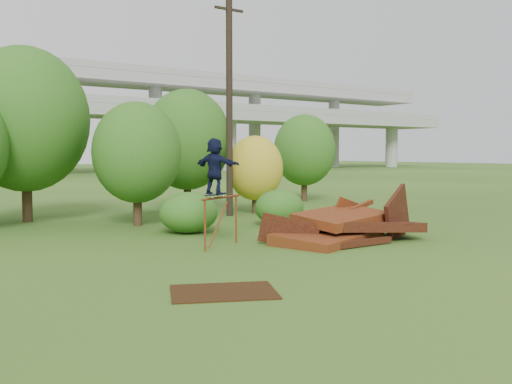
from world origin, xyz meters
TOP-DOWN VIEW (x-y plane):
  - ground at (0.00, 0.00)m, footprint 240.00×240.00m
  - scrap_pile at (2.19, 1.33)m, footprint 5.61×3.06m
  - grind_rail at (-1.67, 2.52)m, footprint 1.82×0.92m
  - skateboard at (-1.96, 2.38)m, footprint 0.85×0.56m
  - skater at (-1.96, 2.38)m, footprint 0.94×1.55m
  - flat_plate at (-4.51, -2.05)m, footprint 2.48×2.21m
  - tree_1 at (-4.66, 12.11)m, footprint 4.95×4.95m
  - tree_2 at (-1.61, 8.47)m, footprint 3.29×3.29m
  - tree_3 at (2.60, 12.26)m, footprint 4.11×4.11m
  - tree_4 at (4.51, 9.44)m, footprint 2.54×2.54m
  - tree_5 at (10.43, 12.96)m, footprint 3.46×3.46m
  - shrub_left at (-1.03, 5.61)m, footprint 2.03×1.88m
  - shrub_right at (2.75, 5.42)m, footprint 1.91×1.75m
  - utility_pole at (2.99, 9.22)m, footprint 1.40×0.28m

SIDE VIEW (x-z plane):
  - ground at x=0.00m, z-range 0.00..0.00m
  - flat_plate at x=-4.51m, z-range 0.00..0.03m
  - scrap_pile at x=2.19m, z-range -0.66..1.48m
  - shrub_right at x=2.75m, z-range 0.00..1.35m
  - shrub_left at x=-1.03m, z-range 0.00..1.41m
  - grind_rail at x=-1.67m, z-range 0.30..1.78m
  - skateboard at x=-1.96m, z-range 1.51..1.59m
  - tree_4 at x=4.51m, z-range 0.29..3.79m
  - skater at x=-1.96m, z-range 1.57..3.16m
  - tree_2 at x=-1.61m, z-range 0.42..5.05m
  - tree_5 at x=10.43m, z-range 0.43..5.30m
  - tree_3 at x=2.60m, z-range 0.48..6.19m
  - tree_1 at x=-4.66m, z-range 0.59..7.47m
  - utility_pole at x=2.99m, z-range 0.07..9.62m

